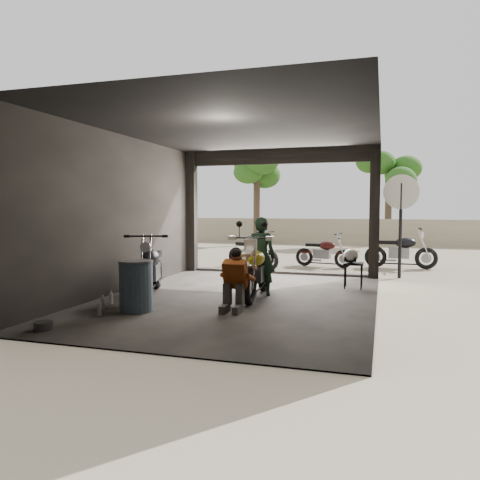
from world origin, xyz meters
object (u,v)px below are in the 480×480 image
Objects in this scene: mechanic at (234,282)px; left_bike at (151,264)px; main_bike at (257,266)px; outside_bike_a at (252,250)px; helmet at (351,256)px; stool at (354,266)px; outside_bike_b at (323,250)px; outside_bike_c at (401,248)px; sign_post at (401,208)px; oil_drum at (136,287)px; rider at (261,257)px.

left_bike is at bearing 153.20° from mechanic.
main_bike is at bearing -9.37° from left_bike.
helmet is at bearing -105.01° from outside_bike_a.
helmet is (-0.06, 0.01, 0.22)m from stool.
outside_bike_c is (2.13, 0.35, 0.08)m from outside_bike_b.
left_bike is (-2.07, -0.32, -0.00)m from main_bike.
sign_post is (1.05, 1.87, 1.01)m from helmet.
helmet reaches higher than oil_drum.
left_bike is 3.24× the size of stool.
main_bike is 1.08× the size of outside_bike_c.
oil_drum is (-3.23, -3.33, -0.28)m from helmet.
main_bike is 0.73× the size of sign_post.
left_bike is 1.05× the size of outside_bike_c.
oil_drum is at bearing -140.66° from sign_post.
rider is 2.77× the size of stool.
sign_post is at bearing -117.00° from outside_bike_b.
rider reaches higher than helmet.
main_bike is 1.19× the size of rider.
mechanic is at bearing 157.46° from outside_bike_c.
outside_bike_a is 2.11m from outside_bike_b.
main_bike is at bearing -136.87° from stool.
outside_bike_a is 0.63× the size of sign_post.
outside_bike_a is at bearing 128.82° from outside_bike_b.
outside_bike_a is (0.83, 4.44, -0.07)m from left_bike.
mechanic is at bearing -174.93° from outside_bike_b.
outside_bike_b reaches higher than oil_drum.
outside_bike_a is at bearing -76.99° from rider.
outside_bike_c is 3.07× the size of stool.
oil_drum is (-1.60, -1.74, -0.19)m from main_bike.
rider is at bearing 84.74° from mechanic.
outside_bike_b is 7.18m from oil_drum.
outside_bike_b is 6.37m from mechanic.
main_bike is 0.28m from rider.
sign_post is at bearing 57.68° from mechanic.
outside_bike_a is 4.09m from rider.
rider is 0.61× the size of sign_post.
rider reaches higher than mechanic.
left_bike is 0.72× the size of sign_post.
stool is at bearing -151.75° from outside_bike_b.
outside_bike_b is at bearing 106.81° from stool.
left_bike is 1.23× the size of outside_bike_b.
main_bike is at bearing -138.94° from sign_post.
left_bike is 1.17× the size of rider.
outside_bike_a is 3.82m from helmet.
rider is (2.08, 0.55, 0.16)m from left_bike.
main_bike is 2.33m from stool.
mechanic is (-0.71, -6.33, -0.00)m from outside_bike_b.
stool is at bearing 56.06° from mechanic.
outside_bike_b is at bearing 45.17° from left_bike.
sign_post reaches higher than oil_drum.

